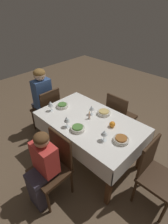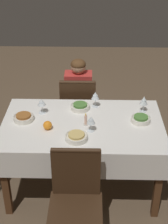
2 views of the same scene
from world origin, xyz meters
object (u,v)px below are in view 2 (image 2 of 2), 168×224
Objects in this scene: wine_glass_west at (144,101)px; bowl_east at (24,117)px; person_child_red at (79,96)px; wine_glass_south at (95,96)px; chair_south at (78,108)px; bowl_north at (76,137)px; chair_north at (76,200)px; bowl_south at (80,106)px; orange_fruit at (48,125)px; wine_glass_north at (91,120)px; dining_table at (83,132)px; bowl_west at (141,119)px; candle_centerpiece at (86,121)px; wine_glass_east at (42,103)px.

bowl_east is (1.11, 0.18, -0.09)m from wine_glass_west.
person_child_red reaches higher than bowl_east.
bowl_east is at bearing 21.83° from wine_glass_south.
chair_south is 0.98m from bowl_north.
chair_north reaches higher than bowl_east.
wine_glass_west reaches higher than wine_glass_south.
wine_glass_west is 0.89× the size of bowl_south.
bowl_south is at bearing -127.26° from orange_fruit.
wine_glass_south is at bearing 115.25° from chair_south.
person_child_red reaches higher than bowl_north.
wine_glass_west is 1.13m from bowl_east.
chair_south is at bearing 91.41° from chair_north.
bowl_south is at bearing -74.37° from wine_glass_north.
bowl_north is (-0.02, 0.95, 0.28)m from chair_south.
wine_glass_south reaches higher than orange_fruit.
chair_north is 5.54× the size of wine_glass_south.
orange_fruit reaches higher than bowl_north.
dining_table is 9.91× the size of wine_glass_north.
bowl_north is (0.57, 0.29, -0.00)m from bowl_west.
bowl_south is at bearing -157.34° from bowl_east.
bowl_north is at bearing 72.07° from candle_centerpiece.
chair_south is at bearing -82.28° from candle_centerpiece.
bowl_west is 1.21× the size of wine_glass_north.
chair_north is at bearing 124.39° from bowl_east.
wine_glass_south is 1.09× the size of wine_glass_north.
chair_south reaches higher than wine_glass_north.
chair_north is at bearing 91.41° from chair_south.
candle_centerpiece is at bearing 141.50° from dining_table.
bowl_west is 0.50m from candle_centerpiece.
wine_glass_south reaches higher than chair_south.
person_child_red is 5.50× the size of bowl_east.
dining_table is 0.71m from chair_north.
wine_glass_west is (-0.64, 0.63, 0.29)m from person_child_red.
wine_glass_west reaches higher than bowl_east.
wine_glass_north is 0.13m from candle_centerpiece.
wine_glass_south reaches higher than dining_table.
person_child_red is (0.07, -0.86, -0.08)m from dining_table.
chair_north is at bearing 87.24° from dining_table.
wine_glass_north is 0.55m from wine_glass_east.
wine_glass_east reaches higher than bowl_east.
bowl_west is 1.11× the size of wine_glass_south.
chair_south is 5.54× the size of wine_glass_south.
chair_north is 11.27× the size of orange_fruit.
person_child_red reaches higher than wine_glass_west.
bowl_west is (-0.56, -0.74, 0.28)m from chair_north.
chair_south reaches higher than wine_glass_east.
dining_table is 8.92× the size of wine_glass_west.
wine_glass_north reaches higher than candle_centerpiece.
bowl_west is 0.21m from wine_glass_west.
dining_table is at bearing -57.66° from wine_glass_north.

